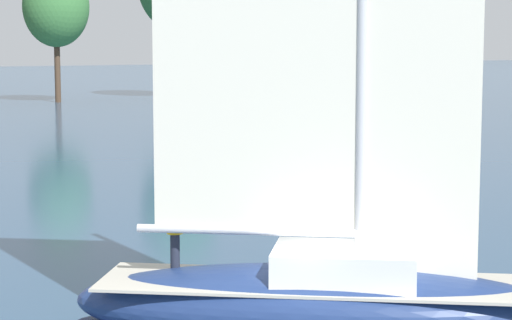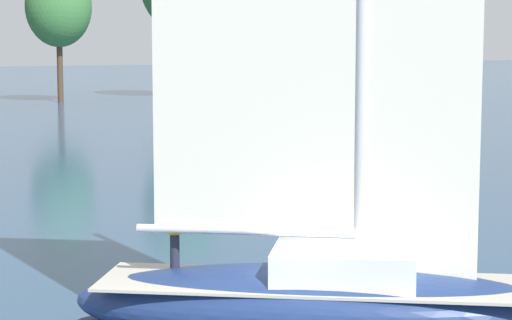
# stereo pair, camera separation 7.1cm
# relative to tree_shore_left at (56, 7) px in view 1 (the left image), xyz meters

# --- Properties ---
(tree_shore_left) EXTENTS (6.38, 6.38, 13.14)m
(tree_shore_left) POSITION_rel_tree_shore_left_xyz_m (0.00, 0.00, 0.00)
(tree_shore_left) COLOR #4C3828
(tree_shore_left) RESTS_ON ground
(sailboat_main) EXTENTS (10.20, 7.96, 14.11)m
(sailboat_main) POSITION_rel_tree_shore_left_xyz_m (-14.33, -78.57, -8.09)
(sailboat_main) COLOR navy
(sailboat_main) RESTS_ON ground
(sailboat_moored_near_marina) EXTENTS (9.07, 6.62, 12.37)m
(sailboat_moored_near_marina) POSITION_rel_tree_shore_left_xyz_m (8.55, -32.59, -8.36)
(sailboat_moored_near_marina) COLOR #232328
(sailboat_moored_near_marina) RESTS_ON ground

